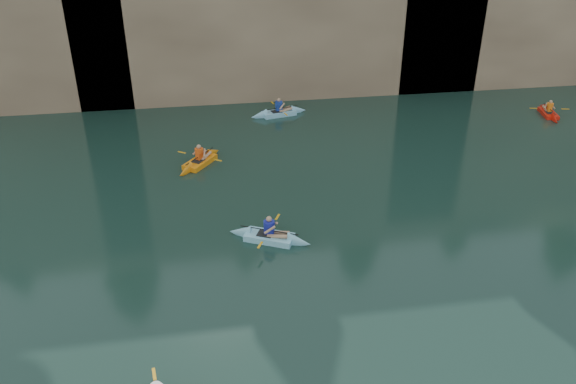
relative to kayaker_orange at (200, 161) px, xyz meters
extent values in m
plane|color=black|center=(3.48, -13.14, -0.15)|extent=(160.00, 160.00, 0.00)
cube|color=black|center=(-0.52, 8.81, 1.45)|extent=(3.50, 1.00, 3.20)
cube|color=black|center=(13.48, 8.81, 2.10)|extent=(5.00, 1.00, 4.50)
cube|color=orange|center=(-1.46, -13.22, 0.29)|extent=(0.14, 0.43, 0.02)
cube|color=orange|center=(0.00, 0.00, -0.01)|extent=(2.06, 2.44, 0.27)
cone|color=orange|center=(0.68, 0.94, -0.01)|extent=(1.10, 1.13, 0.73)
cone|color=orange|center=(-0.68, -0.94, -0.01)|extent=(1.10, 1.13, 0.73)
cube|color=black|center=(-0.09, -0.12, 0.09)|extent=(0.69, 0.71, 0.04)
cube|color=#EC5213|center=(0.00, 0.00, 0.37)|extent=(0.37, 0.40, 0.49)
sphere|color=tan|center=(0.00, 0.00, 0.73)|extent=(0.21, 0.21, 0.21)
cylinder|color=black|center=(0.00, 0.00, 0.26)|extent=(1.30, 1.78, 0.04)
cube|color=orange|center=(-0.80, 0.58, 0.26)|extent=(0.39, 0.31, 0.02)
cube|color=orange|center=(0.80, -0.57, 0.26)|extent=(0.39, 0.31, 0.02)
cube|color=#85C8DF|center=(2.29, -6.92, -0.01)|extent=(2.47, 1.73, 0.27)
cone|color=#85C8DF|center=(3.29, -7.41, -0.01)|extent=(1.08, 1.03, 0.74)
cone|color=#85C8DF|center=(1.28, -6.42, -0.01)|extent=(1.08, 1.03, 0.74)
cube|color=black|center=(2.15, -6.85, 0.09)|extent=(0.70, 0.65, 0.04)
cube|color=navy|center=(2.29, -6.92, 0.37)|extent=(0.40, 0.34, 0.49)
sphere|color=tan|center=(2.29, -6.92, 0.73)|extent=(0.21, 0.21, 0.21)
cylinder|color=black|center=(2.29, -6.92, 0.26)|extent=(1.97, 0.99, 0.04)
cube|color=orange|center=(2.72, -6.03, 0.26)|extent=(0.26, 0.41, 0.02)
cube|color=orange|center=(1.85, -7.80, 0.26)|extent=(0.26, 0.41, 0.02)
cube|color=red|center=(19.60, 3.40, -0.03)|extent=(1.20, 2.38, 0.24)
cone|color=red|center=(19.85, 4.45, -0.03)|extent=(0.83, 0.94, 0.66)
cone|color=red|center=(19.35, 2.36, -0.03)|extent=(0.83, 0.94, 0.66)
cube|color=black|center=(19.57, 3.26, 0.06)|extent=(0.53, 0.63, 0.04)
cube|color=orange|center=(19.60, 3.40, 0.32)|extent=(0.26, 0.34, 0.44)
sphere|color=tan|center=(19.60, 3.40, 0.63)|extent=(0.18, 0.18, 0.18)
cylinder|color=black|center=(19.60, 3.40, 0.23)|extent=(0.49, 1.90, 0.04)
cube|color=orange|center=(18.75, 3.61, 0.23)|extent=(0.43, 0.18, 0.02)
cube|color=orange|center=(20.45, 3.20, 0.23)|extent=(0.43, 0.18, 0.02)
cube|color=#84C3DE|center=(4.58, 5.86, -0.01)|extent=(2.67, 1.34, 0.28)
cone|color=#84C3DE|center=(5.75, 6.13, -0.01)|extent=(1.05, 0.94, 0.76)
cone|color=#84C3DE|center=(3.40, 5.59, -0.01)|extent=(1.05, 0.94, 0.76)
cube|color=black|center=(4.43, 5.83, 0.10)|extent=(0.64, 0.59, 0.04)
cube|color=navy|center=(4.58, 5.86, 0.40)|extent=(0.39, 0.30, 0.51)
sphere|color=tan|center=(4.58, 5.86, 0.76)|extent=(0.21, 0.21, 0.21)
cylinder|color=black|center=(4.58, 5.86, 0.27)|extent=(2.20, 0.53, 0.04)
cube|color=orange|center=(4.35, 6.86, 0.27)|extent=(0.17, 0.43, 0.02)
cube|color=orange|center=(4.80, 4.86, 0.27)|extent=(0.17, 0.43, 0.02)
camera|label=1|loc=(0.15, -23.84, 10.82)|focal=35.00mm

